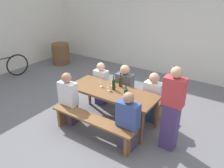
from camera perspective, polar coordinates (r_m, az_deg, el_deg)
name	(u,v)px	position (r m, az deg, el deg)	size (l,w,h in m)	color
ground_plane	(112,121)	(5.06, 0.00, -9.31)	(24.00, 24.00, 0.00)	slate
back_wall	(174,25)	(7.34, 15.38, 14.19)	(14.00, 0.20, 3.20)	silver
tasting_table	(112,94)	(4.72, 0.00, -2.59)	(1.92, 0.76, 0.75)	brown
bench_near	(92,122)	(4.41, -5.02, -9.57)	(1.82, 0.30, 0.45)	brown
bench_far	(128,95)	(5.38, 4.06, -2.82)	(1.82, 0.30, 0.45)	brown
wine_bottle_0	(121,81)	(4.82, 2.16, 0.66)	(0.07, 0.07, 0.31)	#332814
wine_bottle_1	(114,84)	(4.68, 0.40, -0.11)	(0.07, 0.07, 0.32)	#143319
wine_bottle_2	(126,94)	(4.25, 3.48, -2.62)	(0.08, 0.08, 0.35)	#234C2D
wine_glass_0	(101,82)	(4.82, -2.82, 0.57)	(0.06, 0.06, 0.16)	silver
wine_glass_1	(112,81)	(4.86, 0.04, 0.78)	(0.08, 0.08, 0.16)	silver
wine_glass_2	(109,86)	(4.64, -0.83, -0.47)	(0.08, 0.08, 0.15)	silver
seated_guest_near_0	(68,100)	(4.84, -10.88, -3.92)	(0.40, 0.24, 1.15)	#493041
seated_guest_near_1	(128,122)	(4.09, 3.97, -9.61)	(0.41, 0.24, 1.13)	#44384F
seated_guest_far_0	(101,84)	(5.53, -2.74, -0.12)	(0.34, 0.24, 1.07)	navy
seated_guest_far_1	(124,90)	(5.18, 3.15, -1.46)	(0.39, 0.24, 1.15)	#453052
seated_guest_far_2	(153,98)	(4.90, 10.15, -3.58)	(0.38, 0.24, 1.12)	navy
standing_host	(172,111)	(4.09, 14.76, -6.54)	(0.36, 0.24, 1.58)	#453466
wine_barrel	(61,54)	(8.59, -12.73, 7.44)	(0.66, 0.66, 0.74)	brown
parked_bicycle_0	(1,68)	(7.73, -26.16, 3.53)	(0.40, 1.68, 0.90)	black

